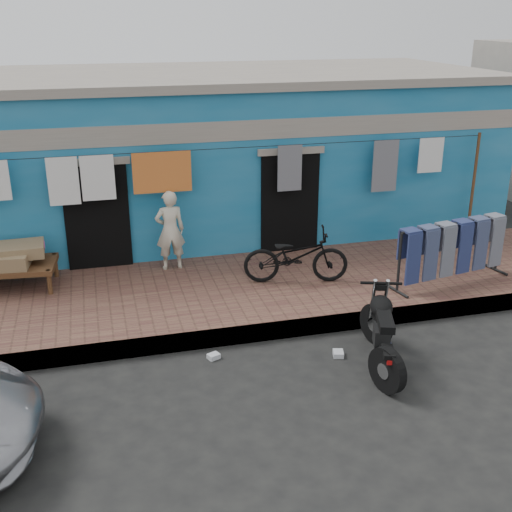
# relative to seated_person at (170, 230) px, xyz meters

# --- Properties ---
(ground) EXTENTS (80.00, 80.00, 0.00)m
(ground) POSITION_rel_seated_person_xyz_m (1.00, -4.08, -0.96)
(ground) COLOR black
(ground) RESTS_ON ground
(sidewalk) EXTENTS (28.00, 3.00, 0.25)m
(sidewalk) POSITION_rel_seated_person_xyz_m (1.00, -1.08, -0.83)
(sidewalk) COLOR brown
(sidewalk) RESTS_ON ground
(curb) EXTENTS (28.00, 0.10, 0.25)m
(curb) POSITION_rel_seated_person_xyz_m (1.00, -2.53, -0.83)
(curb) COLOR gray
(curb) RESTS_ON ground
(building) EXTENTS (12.20, 5.20, 3.36)m
(building) POSITION_rel_seated_person_xyz_m (1.00, 2.90, 0.73)
(building) COLOR #146698
(building) RESTS_ON ground
(clothesline) EXTENTS (10.06, 0.06, 2.10)m
(clothesline) POSITION_rel_seated_person_xyz_m (0.35, 0.17, 0.86)
(clothesline) COLOR brown
(clothesline) RESTS_ON sidewalk
(seated_person) EXTENTS (0.52, 0.35, 1.41)m
(seated_person) POSITION_rel_seated_person_xyz_m (0.00, 0.00, 0.00)
(seated_person) COLOR beige
(seated_person) RESTS_ON sidewalk
(bicycle) EXTENTS (1.81, 0.96, 1.11)m
(bicycle) POSITION_rel_seated_person_xyz_m (1.93, -1.13, -0.15)
(bicycle) COLOR black
(bicycle) RESTS_ON sidewalk
(motorcycle) EXTENTS (1.54, 1.95, 1.04)m
(motorcycle) POSITION_rel_seated_person_xyz_m (2.34, -3.63, -0.44)
(motorcycle) COLOR black
(motorcycle) RESTS_ON ground
(jeans_rack) EXTENTS (2.42, 1.31, 1.08)m
(jeans_rack) POSITION_rel_seated_person_xyz_m (4.43, -1.77, -0.17)
(jeans_rack) COLOR black
(jeans_rack) RESTS_ON sidewalk
(litter_a) EXTENTS (0.19, 0.18, 0.07)m
(litter_a) POSITION_rel_seated_person_xyz_m (0.18, -2.88, -0.92)
(litter_a) COLOR silver
(litter_a) RESTS_ON ground
(litter_b) EXTENTS (0.17, 0.17, 0.07)m
(litter_b) POSITION_rel_seated_person_xyz_m (2.70, -2.88, -0.92)
(litter_b) COLOR silver
(litter_b) RESTS_ON ground
(litter_c) EXTENTS (0.18, 0.21, 0.07)m
(litter_c) POSITION_rel_seated_person_xyz_m (1.88, -3.26, -0.92)
(litter_c) COLOR silver
(litter_c) RESTS_ON ground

